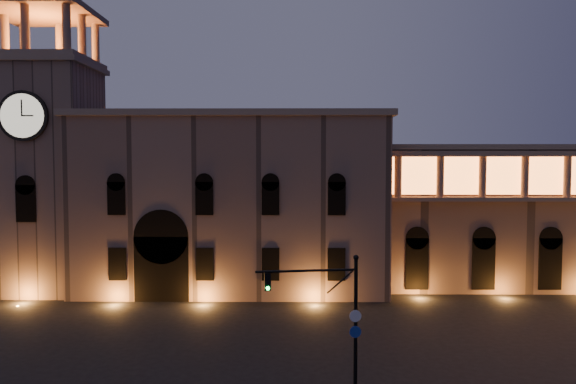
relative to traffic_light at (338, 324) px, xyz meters
name	(u,v)px	position (x,y,z in m)	size (l,w,h in m)	color
ground	(229,366)	(-6.46, 4.81, -4.14)	(160.00, 160.00, 0.00)	black
government_building	(233,202)	(-8.54, 26.74, 4.63)	(30.80, 12.80, 17.60)	#7B5F50
clock_tower	(47,165)	(-26.96, 25.79, 8.36)	(9.80, 9.80, 32.40)	#7B5F50
colonnade_wing	(560,214)	(25.54, 28.73, 3.19)	(40.60, 11.50, 14.50)	brown
traffic_light	(338,324)	(0.00, 0.00, 0.00)	(5.72, 1.15, 7.89)	black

